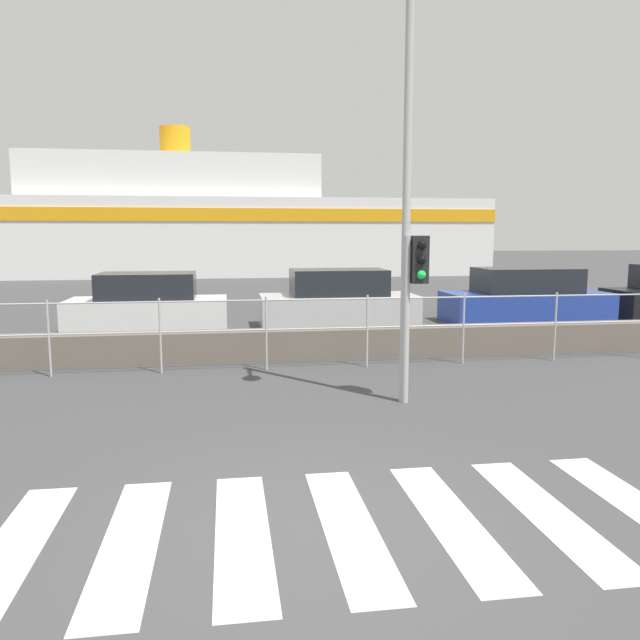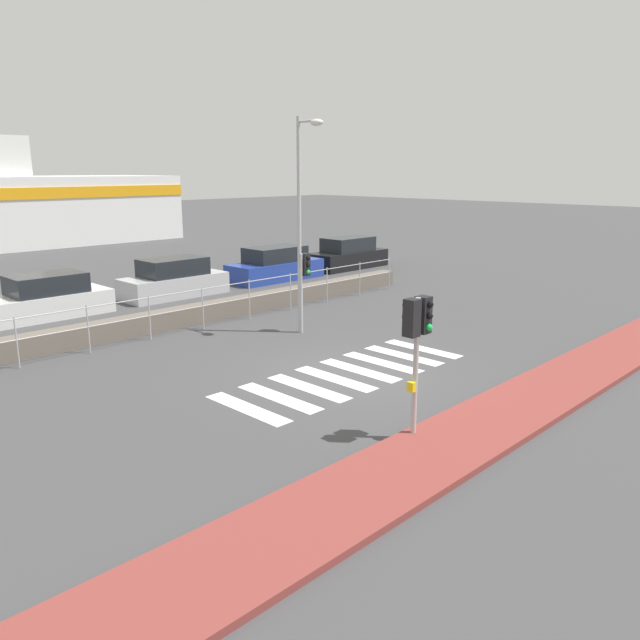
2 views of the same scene
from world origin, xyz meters
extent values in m
plane|color=#424244|center=(0.00, 0.00, 0.00)|extent=(160.00, 160.00, 0.00)
cube|color=brown|center=(0.00, -4.10, 0.06)|extent=(24.00, 1.80, 0.12)
cube|color=silver|center=(-3.30, 0.00, 0.00)|extent=(0.45, 2.40, 0.01)
cube|color=silver|center=(-2.40, 0.00, 0.00)|extent=(0.45, 2.40, 0.01)
cube|color=silver|center=(-1.50, 0.00, 0.00)|extent=(0.45, 2.40, 0.01)
cube|color=silver|center=(-0.60, 0.00, 0.00)|extent=(0.45, 2.40, 0.01)
cube|color=silver|center=(0.30, 0.00, 0.00)|extent=(0.45, 2.40, 0.01)
cube|color=silver|center=(1.20, 0.00, 0.00)|extent=(0.45, 2.40, 0.01)
cube|color=silver|center=(2.10, 0.00, 0.00)|extent=(0.45, 2.40, 0.01)
cube|color=silver|center=(3.00, 0.00, 0.00)|extent=(0.45, 2.40, 0.01)
cube|color=#6B6056|center=(0.00, 7.14, 0.30)|extent=(20.81, 0.55, 0.60)
cylinder|color=#B2B2B5|center=(0.00, 6.26, 1.28)|extent=(18.73, 0.03, 0.03)
cylinder|color=#B2B2B5|center=(0.00, 6.26, 0.74)|extent=(18.73, 0.03, 0.03)
cylinder|color=#B2B2B5|center=(-5.62, 6.26, 0.67)|extent=(0.04, 0.04, 1.35)
cylinder|color=#B2B2B5|center=(-3.75, 6.26, 0.67)|extent=(0.04, 0.04, 1.35)
cylinder|color=#B2B2B5|center=(-1.87, 6.26, 0.67)|extent=(0.04, 0.04, 1.35)
cylinder|color=#B2B2B5|center=(0.00, 6.26, 0.67)|extent=(0.04, 0.04, 1.35)
cylinder|color=#B2B2B5|center=(1.87, 6.26, 0.67)|extent=(0.04, 0.04, 1.35)
cylinder|color=#B2B2B5|center=(3.75, 6.26, 0.67)|extent=(0.04, 0.04, 1.35)
cylinder|color=#B2B2B5|center=(5.62, 6.26, 0.67)|extent=(0.04, 0.04, 1.35)
cylinder|color=#B2B2B5|center=(7.49, 6.26, 0.67)|extent=(0.04, 0.04, 1.35)
cylinder|color=#B2B2B5|center=(9.37, 6.26, 0.67)|extent=(0.04, 0.04, 1.35)
cylinder|color=#B2B2B5|center=(-2.07, -3.39, 1.35)|extent=(0.10, 0.10, 2.69)
cube|color=black|center=(-2.24, -3.39, 2.35)|extent=(0.24, 0.24, 0.68)
sphere|color=black|center=(-2.24, -3.25, 2.56)|extent=(0.13, 0.13, 0.13)
sphere|color=black|center=(-2.24, -3.25, 2.35)|extent=(0.13, 0.13, 0.13)
sphere|color=#19D84C|center=(-2.24, -3.25, 2.14)|extent=(0.13, 0.13, 0.13)
cube|color=black|center=(-1.90, -3.39, 2.35)|extent=(0.24, 0.24, 0.68)
sphere|color=black|center=(-1.90, -3.53, 2.56)|extent=(0.13, 0.13, 0.13)
sphere|color=black|center=(-1.90, -3.53, 2.35)|extent=(0.13, 0.13, 0.13)
sphere|color=#19D84C|center=(-1.90, -3.53, 2.14)|extent=(0.13, 0.13, 0.13)
cube|color=yellow|center=(-2.18, -3.39, 1.05)|extent=(0.10, 0.14, 0.18)
cylinder|color=#B2B2B5|center=(1.87, 3.75, 1.22)|extent=(0.10, 0.10, 2.44)
cube|color=black|center=(2.04, 3.75, 2.10)|extent=(0.24, 0.24, 0.68)
sphere|color=black|center=(2.04, 3.61, 2.31)|extent=(0.13, 0.13, 0.13)
sphere|color=black|center=(2.04, 3.61, 2.10)|extent=(0.13, 0.13, 0.13)
sphere|color=#19D84C|center=(2.04, 3.61, 1.89)|extent=(0.13, 0.13, 0.13)
cylinder|color=#B2B2B5|center=(1.86, 3.80, 3.19)|extent=(0.12, 0.12, 6.38)
cylinder|color=#B2B2B5|center=(1.86, 3.43, 6.23)|extent=(0.07, 0.74, 0.07)
ellipsoid|color=silver|center=(1.86, 3.06, 6.18)|extent=(0.32, 0.42, 0.19)
cube|color=silver|center=(-2.70, 11.45, 0.41)|extent=(4.00, 1.76, 0.81)
cube|color=#1E2328|center=(-2.70, 11.45, 1.14)|extent=(2.40, 1.55, 0.66)
cube|color=#BCBCC1|center=(2.26, 11.45, 0.42)|extent=(4.16, 1.72, 0.84)
cube|color=#1E2328|center=(2.26, 11.45, 1.18)|extent=(2.50, 1.51, 0.69)
cube|color=#233D9E|center=(7.62, 11.45, 0.42)|extent=(4.55, 1.77, 0.83)
cube|color=#1E2328|center=(7.62, 11.45, 1.18)|extent=(2.73, 1.56, 0.68)
cube|color=black|center=(12.56, 11.45, 0.43)|extent=(4.41, 1.71, 0.86)
cube|color=#1E2328|center=(12.56, 11.45, 1.22)|extent=(2.64, 1.51, 0.71)
camera|label=1|loc=(-0.69, -4.91, 2.47)|focal=35.00mm
camera|label=2|loc=(-11.01, -9.75, 4.90)|focal=35.00mm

